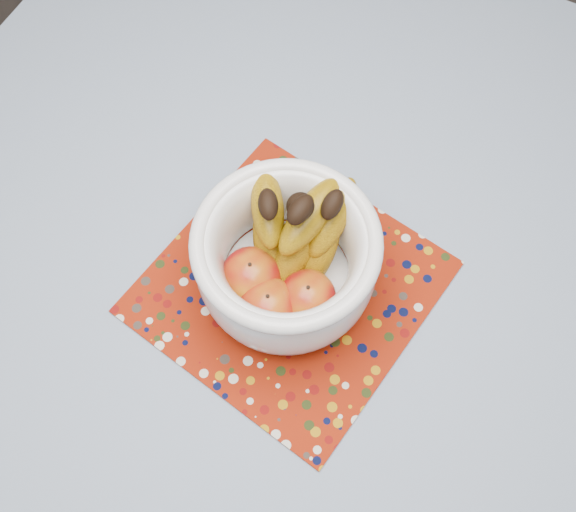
% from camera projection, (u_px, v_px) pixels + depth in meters
% --- Properties ---
extents(table, '(1.20, 1.20, 0.75)m').
position_uv_depth(table, '(298.00, 274.00, 1.07)').
color(table, brown).
rests_on(table, ground).
extents(tablecloth, '(1.32, 1.32, 0.01)m').
position_uv_depth(tablecloth, '(298.00, 252.00, 1.00)').
color(tablecloth, slate).
rests_on(tablecloth, table).
extents(placemat, '(0.42, 0.42, 0.00)m').
position_uv_depth(placemat, '(289.00, 287.00, 0.97)').
color(placemat, maroon).
rests_on(placemat, tablecloth).
extents(fruit_bowl, '(0.25, 0.25, 0.20)m').
position_uv_depth(fruit_bowl, '(287.00, 254.00, 0.89)').
color(fruit_bowl, white).
rests_on(fruit_bowl, placemat).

